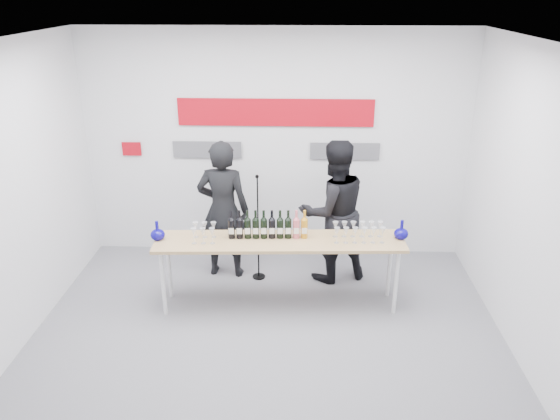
{
  "coord_description": "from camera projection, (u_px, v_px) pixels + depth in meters",
  "views": [
    {
      "loc": [
        0.32,
        -4.89,
        3.45
      ],
      "look_at": [
        0.11,
        0.66,
        1.15
      ],
      "focal_mm": 35.0,
      "sensor_mm": 36.0,
      "label": 1
    }
  ],
  "objects": [
    {
      "name": "decanter_right",
      "position": [
        401.0,
        229.0,
        6.05
      ],
      "size": [
        0.16,
        0.16,
        0.21
      ],
      "primitive_type": null,
      "color": "#0C0678",
      "rests_on": "tasting_table"
    },
    {
      "name": "tasting_table",
      "position": [
        280.0,
        245.0,
        6.07
      ],
      "size": [
        2.79,
        0.69,
        0.83
      ],
      "rotation": [
        0.0,
        0.0,
        0.05
      ],
      "color": "tan",
      "rests_on": "ground"
    },
    {
      "name": "back_wall",
      "position": [
        276.0,
        146.0,
        7.12
      ],
      "size": [
        5.0,
        0.04,
        3.0
      ],
      "primitive_type": "cube",
      "color": "silver",
      "rests_on": "ground"
    },
    {
      "name": "presenter_left",
      "position": [
        223.0,
        210.0,
        6.72
      ],
      "size": [
        0.67,
        0.47,
        1.76
      ],
      "primitive_type": "imported",
      "rotation": [
        0.0,
        0.0,
        3.07
      ],
      "color": "black",
      "rests_on": "ground"
    },
    {
      "name": "decanter_left",
      "position": [
        157.0,
        230.0,
        6.03
      ],
      "size": [
        0.16,
        0.16,
        0.21
      ],
      "primitive_type": null,
      "color": "#0C0678",
      "rests_on": "tasting_table"
    },
    {
      "name": "glasses_left",
      "position": [
        204.0,
        233.0,
        6.0
      ],
      "size": [
        0.27,
        0.23,
        0.18
      ],
      "color": "silver",
      "rests_on": "tasting_table"
    },
    {
      "name": "glasses_right",
      "position": [
        359.0,
        232.0,
        6.02
      ],
      "size": [
        0.57,
        0.25,
        0.18
      ],
      "color": "silver",
      "rests_on": "tasting_table"
    },
    {
      "name": "presenter_right",
      "position": [
        333.0,
        212.0,
        6.63
      ],
      "size": [
        1.05,
        0.94,
        1.79
      ],
      "primitive_type": "imported",
      "rotation": [
        0.0,
        0.0,
        3.49
      ],
      "color": "black",
      "rests_on": "ground"
    },
    {
      "name": "signage",
      "position": [
        271.0,
        124.0,
        6.98
      ],
      "size": [
        3.38,
        0.02,
        0.79
      ],
      "color": "#A90713",
      "rests_on": "back_wall"
    },
    {
      "name": "wine_bottles",
      "position": [
        268.0,
        224.0,
        6.03
      ],
      "size": [
        0.89,
        0.12,
        0.33
      ],
      "rotation": [
        0.0,
        0.0,
        0.05
      ],
      "color": "black",
      "rests_on": "tasting_table"
    },
    {
      "name": "mic_stand",
      "position": [
        258.0,
        247.0,
        6.79
      ],
      "size": [
        0.16,
        0.16,
        1.39
      ],
      "rotation": [
        0.0,
        0.0,
        -0.09
      ],
      "color": "black",
      "rests_on": "ground"
    },
    {
      "name": "ground",
      "position": [
        268.0,
        332.0,
        5.84
      ],
      "size": [
        5.0,
        5.0,
        0.0
      ],
      "primitive_type": "plane",
      "color": "slate",
      "rests_on": "ground"
    }
  ]
}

